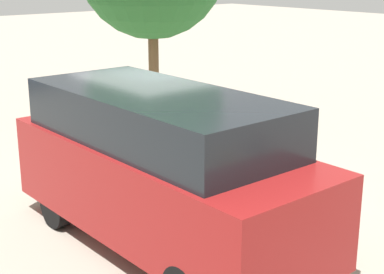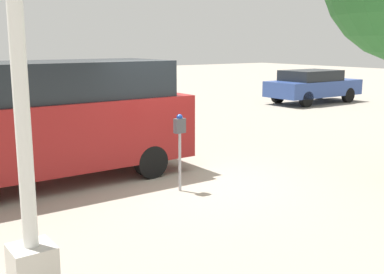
{
  "view_description": "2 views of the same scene",
  "coord_description": "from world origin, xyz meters",
  "views": [
    {
      "loc": [
        8.22,
        -6.22,
        3.94
      ],
      "look_at": [
        0.29,
        0.43,
        0.93
      ],
      "focal_mm": 55.0,
      "sensor_mm": 36.0,
      "label": 1
    },
    {
      "loc": [
        4.98,
        7.38,
        2.62
      ],
      "look_at": [
        -0.18,
        0.09,
        0.87
      ],
      "focal_mm": 45.0,
      "sensor_mm": 36.0,
      "label": 2
    }
  ],
  "objects": [
    {
      "name": "car_distant",
      "position": [
        -11.64,
        -6.87,
        0.78
      ],
      "size": [
        4.44,
        1.86,
        1.45
      ],
      "rotation": [
        0.0,
        0.0,
        3.15
      ],
      "color": "#2D478C",
      "rests_on": "ground"
    },
    {
      "name": "parked_van",
      "position": [
        1.9,
        -1.48,
        1.22
      ],
      "size": [
        5.19,
        2.02,
        2.28
      ],
      "rotation": [
        0.0,
        0.0,
        -0.0
      ],
      "color": "maroon",
      "rests_on": "ground"
    },
    {
      "name": "lamp_post",
      "position": [
        3.64,
        2.59,
        2.26
      ],
      "size": [
        0.44,
        0.44,
        6.74
      ],
      "color": "beige",
      "rests_on": "ground"
    },
    {
      "name": "parking_meter_near",
      "position": [
        0.35,
        0.45,
        1.03
      ],
      "size": [
        0.2,
        0.12,
        1.4
      ],
      "rotation": [
        0.0,
        0.0,
        0.04
      ],
      "color": "#9E9EA3",
      "rests_on": "ground"
    },
    {
      "name": "ground_plane",
      "position": [
        0.0,
        0.0,
        0.0
      ],
      "size": [
        80.0,
        80.0,
        0.0
      ],
      "primitive_type": "plane",
      "color": "gray"
    }
  ]
}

